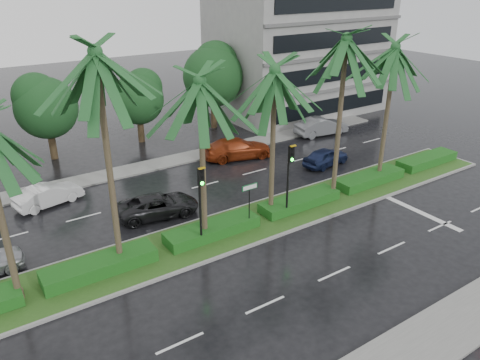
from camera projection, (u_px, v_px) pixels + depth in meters
ground at (269, 229)px, 25.48m from camera, size 120.00×120.00×0.00m
near_sidewalk at (432, 339)px, 17.71m from camera, size 40.00×2.40×0.12m
far_sidewalk at (171, 161)px, 34.57m from camera, size 40.00×2.00×0.12m
median at (259, 220)px, 26.21m from camera, size 36.00×4.00×0.15m
hedge at (259, 215)px, 26.06m from camera, size 35.20×1.40×0.60m
lane_markings at (316, 217)px, 26.70m from camera, size 34.00×13.06×0.01m
palm_row at (240, 79)px, 22.32m from camera, size 26.30×4.20×10.63m
signal_median_left at (201, 195)px, 22.46m from camera, size 0.34×0.42×4.36m
signal_median_right at (289, 171)px, 25.26m from camera, size 0.34×0.42×4.36m
street_sign at (250, 195)px, 24.48m from camera, size 0.95×0.09×2.60m
bg_trees at (137, 85)px, 36.99m from camera, size 33.29×5.43×7.85m
building at (299, 49)px, 45.38m from camera, size 16.00×10.00×12.00m
car_white at (48, 195)px, 27.91m from camera, size 2.24×4.17×1.31m
car_darkgrey at (158, 205)px, 26.67m from camera, size 2.90×4.91×1.28m
car_red at (238, 148)px, 35.00m from camera, size 3.33×5.58×1.52m
car_blue at (326, 157)px, 33.73m from camera, size 1.99×3.95×1.29m
car_grey at (321, 126)px, 40.02m from camera, size 2.23×4.84×1.54m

